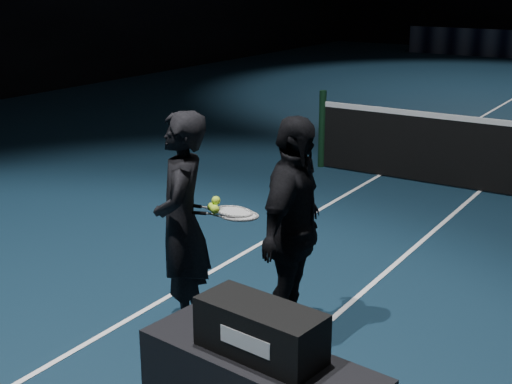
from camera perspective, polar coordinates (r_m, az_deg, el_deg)
net_post_left at (r=10.22m, az=5.31°, el=5.04°), size 0.10×0.10×1.10m
racket_bag at (r=4.34m, az=0.36°, el=-10.98°), size 0.83×0.42×0.32m
bag_signature at (r=4.21m, az=-0.92°, el=-11.91°), size 0.37×0.05×0.11m
player_a at (r=5.42m, az=-5.97°, el=-2.55°), size 0.67×0.75×1.72m
player_b at (r=5.23m, az=2.96°, el=-3.20°), size 0.60×1.07×1.72m
racket_lower at (r=5.27m, az=-1.33°, el=-1.91°), size 0.71×0.45×0.03m
racket_upper at (r=5.31m, az=-1.76°, el=-1.58°), size 0.71×0.49×0.10m
tennis_balls at (r=5.30m, az=-3.37°, el=-1.11°), size 0.12×0.10×0.12m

